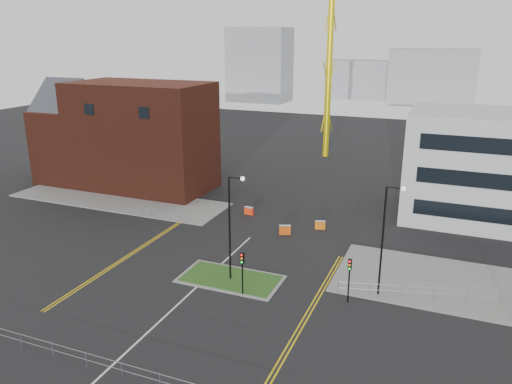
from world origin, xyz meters
TOP-DOWN VIEW (x-y plane):
  - ground at (0.00, 0.00)m, footprint 200.00×200.00m
  - pavement_left at (-20.00, 22.00)m, footprint 28.00×8.00m
  - pavement_right at (22.00, 14.00)m, footprint 24.00×10.00m
  - island_kerb at (2.00, 8.00)m, footprint 8.60×4.60m
  - grass_island at (2.00, 8.00)m, footprint 8.00×4.00m
  - brick_building at (-22.97, 28.00)m, footprint 24.20×10.07m
  - streetlamp_island at (2.22, 8.00)m, footprint 1.46×0.36m
  - streetlamp_right_near at (14.22, 10.00)m, footprint 1.46×0.36m
  - traffic_light_island at (4.00, 5.98)m, footprint 0.28×0.33m
  - traffic_light_right at (12.00, 7.98)m, footprint 0.28×0.33m
  - railing_front at (0.00, -6.00)m, footprint 24.05×0.05m
  - railing_left at (-11.00, 18.00)m, footprint 6.05×0.05m
  - railing_right at (20.50, 11.50)m, footprint 19.05×5.05m
  - centre_line at (0.00, 2.00)m, footprint 0.15×30.00m
  - yellow_left_a at (-9.00, 10.00)m, footprint 0.12×24.00m
  - yellow_left_b at (-8.70, 10.00)m, footprint 0.12×24.00m
  - yellow_right_a at (9.50, 6.00)m, footprint 0.12×20.00m
  - yellow_right_b at (9.80, 6.00)m, footprint 0.12×20.00m
  - skyline_a at (-40.00, 120.00)m, footprint 18.00×12.00m
  - skyline_b at (10.00, 130.00)m, footprint 24.00×12.00m
  - skyline_d at (-8.00, 140.00)m, footprint 30.00×12.00m
  - barrier_left at (-2.79, 23.34)m, footprint 1.11×0.48m
  - barrier_mid at (3.00, 19.22)m, footprint 1.22×0.84m
  - barrier_right at (6.00, 22.01)m, footprint 1.14×0.64m

SIDE VIEW (x-z plane):
  - ground at x=0.00m, z-range 0.00..0.00m
  - centre_line at x=0.00m, z-range 0.00..0.01m
  - yellow_left_a at x=-9.00m, z-range 0.00..0.01m
  - yellow_left_b at x=-8.70m, z-range 0.00..0.01m
  - yellow_right_a at x=9.50m, z-range 0.00..0.01m
  - yellow_right_b at x=9.80m, z-range 0.00..0.01m
  - island_kerb at x=2.00m, z-range 0.00..0.08m
  - pavement_left at x=-20.00m, z-range 0.00..0.12m
  - pavement_right at x=22.00m, z-range 0.00..0.12m
  - grass_island at x=2.00m, z-range 0.00..0.12m
  - barrier_left at x=-2.79m, z-range 0.04..0.94m
  - barrier_right at x=6.00m, z-range 0.04..0.95m
  - barrier_mid at x=3.00m, z-range 0.04..1.03m
  - railing_left at x=-11.00m, z-range 0.19..1.29m
  - railing_right at x=20.50m, z-range 0.23..1.33m
  - railing_front at x=0.00m, z-range 0.23..1.33m
  - traffic_light_island at x=4.00m, z-range 0.74..4.39m
  - traffic_light_right at x=12.00m, z-range 0.74..4.39m
  - streetlamp_island at x=2.22m, z-range 0.82..10.00m
  - streetlamp_right_near at x=14.22m, z-range 0.82..10.00m
  - skyline_d at x=-8.00m, z-range 0.00..12.00m
  - brick_building at x=-22.97m, z-range -0.27..13.97m
  - skyline_b at x=10.00m, z-range 0.00..16.00m
  - skyline_a at x=-40.00m, z-range 0.00..22.00m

